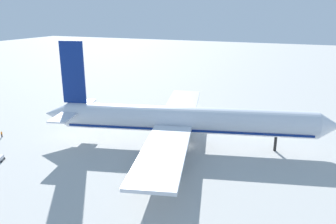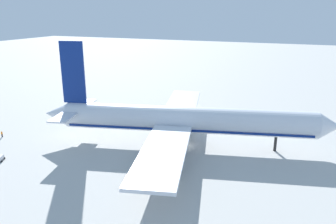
{
  "view_description": "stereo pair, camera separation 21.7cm",
  "coord_description": "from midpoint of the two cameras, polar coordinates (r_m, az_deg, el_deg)",
  "views": [
    {
      "loc": [
        25.58,
        -74.74,
        32.97
      ],
      "look_at": [
        -5.84,
        1.59,
        7.9
      ],
      "focal_mm": 35.66,
      "sensor_mm": 36.0,
      "label": 1
    },
    {
      "loc": [
        25.79,
        -74.65,
        32.97
      ],
      "look_at": [
        -5.84,
        1.59,
        7.9
      ],
      "focal_mm": 35.66,
      "sensor_mm": 36.0,
      "label": 2
    }
  ],
  "objects": [
    {
      "name": "ground_plane",
      "position": [
        85.59,
        3.3,
        -5.79
      ],
      "size": [
        600.0,
        600.0,
        0.0
      ],
      "primitive_type": "plane",
      "color": "#B2B2AD"
    },
    {
      "name": "airliner",
      "position": [
        83.26,
        2.47,
        -1.38
      ],
      "size": [
        73.08,
        68.07,
        25.98
      ],
      "color": "silver",
      "rests_on": "ground"
    },
    {
      "name": "baggage_cart_0",
      "position": [
        86.25,
        -26.76,
        -7.03
      ],
      "size": [
        2.31,
        3.01,
        1.2
      ],
      "color": "#595B60",
      "rests_on": "ground"
    },
    {
      "name": "ground_worker_2",
      "position": [
        101.7,
        -26.47,
        -3.38
      ],
      "size": [
        0.47,
        0.47,
        1.64
      ],
      "color": "black",
      "rests_on": "ground"
    },
    {
      "name": "traffic_cone_1",
      "position": [
        128.39,
        0.79,
        2.14
      ],
      "size": [
        0.36,
        0.36,
        0.55
      ],
      "primitive_type": "cone",
      "color": "orange",
      "rests_on": "ground"
    }
  ]
}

